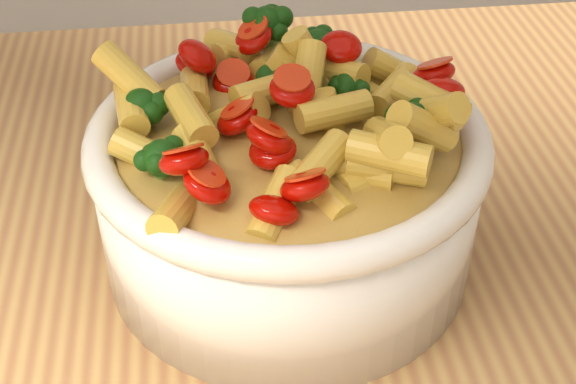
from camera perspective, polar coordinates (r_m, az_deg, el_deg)
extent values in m
cube|color=tan|center=(0.49, -1.78, -10.91)|extent=(1.20, 0.80, 0.04)
cylinder|color=white|center=(0.49, 0.00, -0.42)|extent=(0.23, 0.23, 0.09)
ellipsoid|color=white|center=(0.51, 0.00, -2.90)|extent=(0.21, 0.21, 0.03)
torus|color=white|center=(0.46, 0.00, 3.96)|extent=(0.23, 0.23, 0.02)
ellipsoid|color=#E2B74D|center=(0.46, 0.00, 3.96)|extent=(0.20, 0.20, 0.02)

